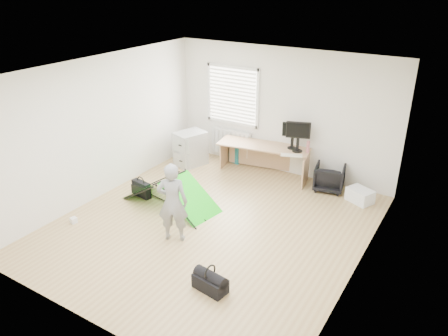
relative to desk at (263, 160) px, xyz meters
The scene contains 18 objects.
ground 2.42m from the desk, 84.82° to the right, with size 5.50×5.50×0.00m, color tan.
back_wall 1.10m from the desk, 59.37° to the left, with size 5.00×0.02×2.70m, color silver.
window 1.59m from the desk, 161.72° to the left, with size 1.20×0.06×1.20m, color silver.
radiator 1.03m from the desk, 163.85° to the left, with size 1.00×0.12×0.60m, color silver.
desk is the anchor object (origin of this frame).
filing_cabinet 1.71m from the desk, 166.37° to the right, with size 0.50×0.67×0.78m, color #B0B3B5.
monitor_left 0.81m from the desk, 13.28° to the left, with size 0.43×0.09×0.41m, color black.
monitor_right 0.94m from the desk, ahead, with size 0.49×0.11×0.47m, color black.
keyboard 0.85m from the desk, 17.95° to the right, with size 0.44×0.15×0.02m, color beige.
thermos 1.06m from the desk, ahead, with size 0.07×0.07×0.25m, color #A85E61.
office_chair 1.48m from the desk, ahead, with size 0.57×0.59×0.53m, color black.
person 3.08m from the desk, 91.73° to the right, with size 0.50×0.33×1.36m, color gray.
kite 2.34m from the desk, 111.45° to the right, with size 1.85×0.81×0.57m, color #16D714, non-canonical shape.
storage_crate 2.19m from the desk, ahead, with size 0.47×0.33×0.26m, color white.
tote_bag 0.92m from the desk, 164.72° to the left, with size 0.35×0.15×0.41m, color #1D7683.
laptop_bag 2.71m from the desk, 125.33° to the right, with size 0.43×0.13×0.32m, color black.
white_box 4.09m from the desk, 117.96° to the right, with size 0.10×0.10×0.10m, color silver.
duffel_bag 3.99m from the desk, 73.61° to the right, with size 0.49×0.25×0.21m, color black.
Camera 1 is at (3.63, -5.48, 4.07)m, focal length 35.00 mm.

